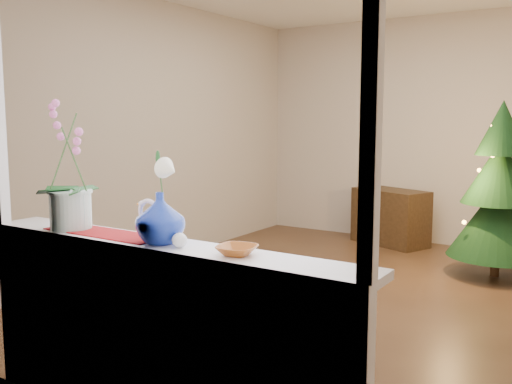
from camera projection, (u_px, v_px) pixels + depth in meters
ground at (355, 298)px, 4.79m from camera, size 5.00×5.00×0.00m
wall_back at (442, 131)px, 6.69m from camera, size 4.50×0.10×2.70m
wall_front at (137, 153)px, 2.53m from camera, size 4.50×0.10×2.70m
wall_left at (153, 133)px, 5.82m from camera, size 0.10×5.00×2.70m
window_apron at (149, 345)px, 2.68m from camera, size 2.20×0.08×0.88m
windowsill at (160, 246)px, 2.70m from camera, size 2.20×0.26×0.04m
window_frame at (140, 73)px, 2.51m from camera, size 2.22×0.06×1.60m
runner at (104, 233)px, 2.90m from camera, size 0.70×0.20×0.01m
orchid_pot at (69, 165)px, 2.97m from camera, size 0.27×0.27×0.68m
swan at (156, 223)px, 2.67m from camera, size 0.24×0.13×0.19m
blue_vase at (160, 214)px, 2.65m from camera, size 0.30×0.30×0.28m
lily at (159, 162)px, 2.62m from camera, size 0.15×0.09×0.21m
paperweight at (179, 240)px, 2.57m from camera, size 0.08×0.08×0.07m
amber_dish at (237, 251)px, 2.44m from camera, size 0.17×0.17×0.04m
xmas_tree at (499, 190)px, 5.36m from camera, size 1.06×1.06×1.67m
side_table at (390, 217)px, 6.81m from camera, size 0.98×0.73×0.66m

